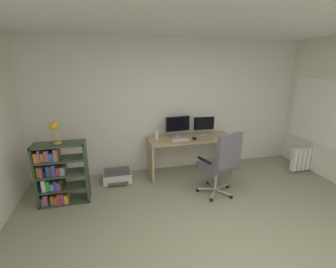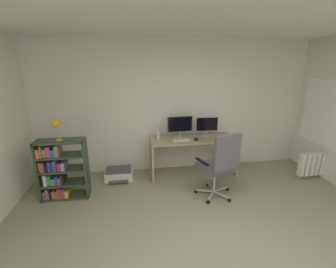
{
  "view_description": "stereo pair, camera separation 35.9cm",
  "coord_description": "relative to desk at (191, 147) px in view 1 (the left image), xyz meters",
  "views": [
    {
      "loc": [
        -1.23,
        -1.76,
        2.13
      ],
      "look_at": [
        -0.26,
        2.07,
        0.96
      ],
      "focal_mm": 24.91,
      "sensor_mm": 36.0,
      "label": 1
    },
    {
      "loc": [
        -0.88,
        -1.83,
        2.13
      ],
      "look_at": [
        -0.26,
        2.07,
        0.96
      ],
      "focal_mm": 24.91,
      "sensor_mm": 36.0,
      "label": 2
    }
  ],
  "objects": [
    {
      "name": "office_chair",
      "position": [
        0.19,
        -0.95,
        0.06
      ],
      "size": [
        0.66,
        0.68,
        1.13
      ],
      "color": "#B7BABC",
      "rests_on": "ground"
    },
    {
      "name": "printer",
      "position": [
        -1.46,
        0.02,
        -0.47
      ],
      "size": [
        0.52,
        0.47,
        0.2
      ],
      "color": "silver",
      "rests_on": "ground"
    },
    {
      "name": "computer_mouse",
      "position": [
        0.02,
        -0.12,
        0.21
      ],
      "size": [
        0.07,
        0.11,
        0.03
      ],
      "primitive_type": "cube",
      "rotation": [
        0.0,
        0.0,
        -0.14
      ],
      "color": "black",
      "rests_on": "desk"
    },
    {
      "name": "window_pane",
      "position": [
        2.48,
        -0.54,
        0.68
      ],
      "size": [
        0.01,
        1.35,
        1.19
      ],
      "primitive_type": "cube",
      "color": "white"
    },
    {
      "name": "window_frame",
      "position": [
        2.47,
        -0.54,
        0.68
      ],
      "size": [
        0.02,
        1.43,
        1.27
      ],
      "primitive_type": "cube",
      "color": "white"
    },
    {
      "name": "radiator",
      "position": [
        2.38,
        -0.54,
        -0.28
      ],
      "size": [
        0.81,
        0.1,
        0.46
      ],
      "color": "white",
      "rests_on": "ground"
    },
    {
      "name": "monitor_secondary",
      "position": [
        0.3,
        0.12,
        0.41
      ],
      "size": [
        0.46,
        0.18,
        0.39
      ],
      "color": "#B2B5B7",
      "rests_on": "desk"
    },
    {
      "name": "bookshelf",
      "position": [
        -2.38,
        -0.51,
        -0.09
      ],
      "size": [
        0.76,
        0.3,
        1.0
      ],
      "color": "#31422D",
      "rests_on": "ground"
    },
    {
      "name": "monitor_main",
      "position": [
        -0.24,
        0.12,
        0.43
      ],
      "size": [
        0.49,
        0.18,
        0.41
      ],
      "color": "#B2B5B7",
      "rests_on": "desk"
    },
    {
      "name": "desktop_speaker",
      "position": [
        -0.68,
        0.08,
        0.27
      ],
      "size": [
        0.07,
        0.07,
        0.17
      ],
      "primitive_type": "cylinder",
      "color": "silver",
      "rests_on": "desk"
    },
    {
      "name": "desk",
      "position": [
        0.0,
        0.0,
        0.0
      ],
      "size": [
        1.68,
        0.62,
        0.76
      ],
      "color": "tan",
      "rests_on": "ground"
    },
    {
      "name": "keyboard",
      "position": [
        -0.26,
        -0.1,
        0.2
      ],
      "size": [
        0.35,
        0.15,
        0.02
      ],
      "primitive_type": "cube",
      "rotation": [
        0.0,
        0.0,
        0.05
      ],
      "color": "silver",
      "rests_on": "desk"
    },
    {
      "name": "desk_lamp",
      "position": [
        -2.33,
        -0.51,
        0.67
      ],
      "size": [
        0.14,
        0.12,
        0.33
      ],
      "color": "gold",
      "rests_on": "bookshelf"
    },
    {
      "name": "wall_back",
      "position": [
        -0.28,
        0.42,
        0.74
      ],
      "size": [
        5.53,
        0.1,
        2.62
      ],
      "primitive_type": "cube",
      "color": "silver",
      "rests_on": "ground"
    }
  ]
}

